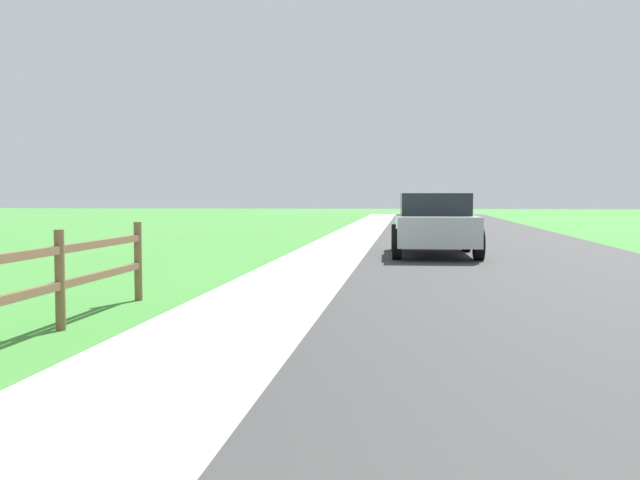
{
  "coord_description": "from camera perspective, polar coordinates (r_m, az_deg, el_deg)",
  "views": [
    {
      "loc": [
        1.09,
        -0.45,
        1.49
      ],
      "look_at": [
        -0.12,
        9.52,
        0.89
      ],
      "focal_mm": 41.4,
      "sensor_mm": 36.0,
      "label": 1
    }
  ],
  "objects": [
    {
      "name": "ground_plane",
      "position": [
        25.51,
        4.45,
        0.07
      ],
      "size": [
        120.0,
        120.0,
        0.0
      ],
      "primitive_type": "plane",
      "color": "#418A38"
    },
    {
      "name": "parked_suv_silver",
      "position": [
        18.72,
        8.81,
        1.27
      ],
      "size": [
        2.21,
        4.49,
        1.55
      ],
      "color": "#B7BABF",
      "rests_on": "ground"
    },
    {
      "name": "grass_verge",
      "position": [
        28.05,
        -4.59,
        0.39
      ],
      "size": [
        5.0,
        66.0,
        0.0
      ],
      "primitive_type": "cube",
      "color": "#418A38",
      "rests_on": "ground"
    },
    {
      "name": "road_asphalt",
      "position": [
        27.59,
        11.92,
        0.27
      ],
      "size": [
        7.0,
        66.0,
        0.01
      ],
      "primitive_type": "cube",
      "color": "#383838",
      "rests_on": "ground"
    },
    {
      "name": "curb_concrete",
      "position": [
        27.79,
        -1.56,
        0.36
      ],
      "size": [
        6.0,
        66.0,
        0.01
      ],
      "primitive_type": "cube",
      "color": "#A8B0A1",
      "rests_on": "ground"
    }
  ]
}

